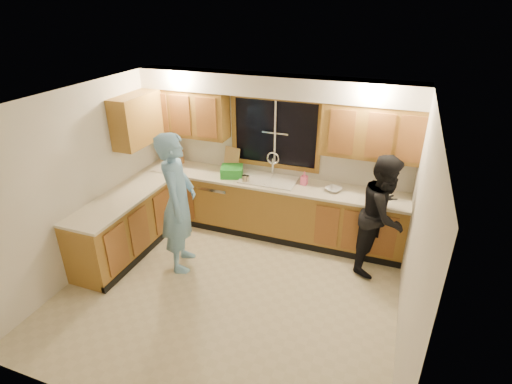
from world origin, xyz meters
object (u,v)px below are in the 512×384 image
stove (100,245)px  soap_bottle (304,178)px  sink (269,184)px  woman (383,215)px  man (178,203)px  knife_block (179,157)px  bowl (333,189)px  dishwasher (220,201)px  dish_crate (232,171)px

stove → soap_bottle: soap_bottle is taller
sink → woman: bearing=-11.8°
stove → man: (0.94, 0.57, 0.54)m
sink → knife_block: 1.67m
bowl → sink: bearing=178.3°
knife_block → bowl: bearing=-3.3°
sink → soap_bottle: 0.57m
dishwasher → sink: bearing=1.0°
man → woman: (2.61, 0.89, -0.14)m
sink → bowl: bearing=-1.7°
bowl → stove: bearing=-147.4°
knife_block → bowl: knife_block is taller
stove → bowl: size_ratio=3.99×
stove → bowl: bearing=32.6°
sink → man: (-0.86, -1.26, 0.12)m
sink → woman: size_ratio=0.51×
man → dish_crate: 1.25m
stove → knife_block: 2.06m
sink → knife_block: (-1.66, 0.14, 0.17)m
woman → knife_block: bearing=97.0°
sink → knife_block: bearing=175.1°
bowl → dish_crate: bearing=-179.9°
sink → soap_bottle: sink is taller
soap_bottle → woman: bearing=-18.8°
sink → stove: sink is taller
dishwasher → bowl: bowl is taller
dishwasher → bowl: bearing=-0.5°
sink → bowl: (1.01, -0.03, 0.08)m
sink → soap_bottle: (0.55, 0.04, 0.16)m
dishwasher → dish_crate: size_ratio=2.45×
knife_block → soap_bottle: (2.21, -0.10, -0.02)m
stove → dish_crate: 2.22m
stove → man: man is taller
soap_bottle → knife_block: bearing=177.5°
dishwasher → stove: (-0.95, -1.81, 0.04)m
stove → dishwasher: bearing=62.3°
woman → soap_bottle: bearing=86.7°
dishwasher → knife_block: bearing=169.0°
sink → woman: woman is taller
man → dish_crate: size_ratio=5.89×
man → soap_bottle: 1.92m
man → soap_bottle: size_ratio=9.66×
sink → woman: (1.75, -0.36, -0.02)m
stove → knife_block: (0.14, 1.97, 0.59)m
knife_block → woman: bearing=-8.1°
knife_block → man: bearing=-60.1°
stove → man: size_ratio=0.46×
sink → dishwasher: (-0.85, -0.01, -0.45)m
dishwasher → man: size_ratio=0.41×
stove → woman: woman is taller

